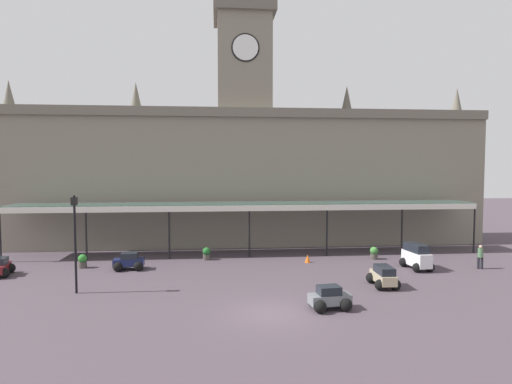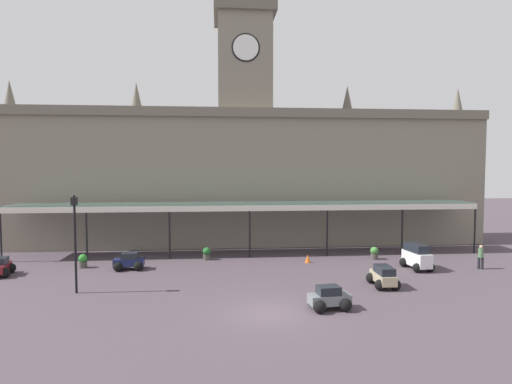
{
  "view_description": "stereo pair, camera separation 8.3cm",
  "coord_description": "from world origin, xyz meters",
  "px_view_note": "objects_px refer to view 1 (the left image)",
  "views": [
    {
      "loc": [
        -2.53,
        -19.98,
        7.12
      ],
      "look_at": [
        0.0,
        7.28,
        5.48
      ],
      "focal_mm": 29.65,
      "sensor_mm": 36.0,
      "label": 1
    },
    {
      "loc": [
        -2.45,
        -19.99,
        7.12
      ],
      "look_at": [
        0.0,
        7.28,
        5.48
      ],
      "focal_mm": 29.65,
      "sensor_mm": 36.0,
      "label": 2
    }
  ],
  "objects_px": {
    "car_maroon_sedan": "(0,268)",
    "planter_by_canopy": "(83,261)",
    "pedestrian_crossing_forecourt": "(480,256)",
    "car_grey_sedan": "(330,299)",
    "planter_near_kerb": "(207,253)",
    "traffic_cone": "(308,259)",
    "car_beige_estate": "(383,277)",
    "planter_forecourt_centre": "(374,253)",
    "car_white_van": "(416,258)",
    "car_navy_sedan": "(129,262)",
    "victorian_lamppost": "(75,233)"
  },
  "relations": [
    {
      "from": "car_grey_sedan",
      "to": "traffic_cone",
      "type": "bearing_deg",
      "value": 83.78
    },
    {
      "from": "pedestrian_crossing_forecourt",
      "to": "car_beige_estate",
      "type": "bearing_deg",
      "value": -156.83
    },
    {
      "from": "car_navy_sedan",
      "to": "planter_by_canopy",
      "type": "distance_m",
      "value": 3.48
    },
    {
      "from": "car_navy_sedan",
      "to": "pedestrian_crossing_forecourt",
      "type": "xyz_separation_m",
      "value": [
        24.37,
        -2.02,
        0.41
      ]
    },
    {
      "from": "car_maroon_sedan",
      "to": "traffic_cone",
      "type": "height_order",
      "value": "car_maroon_sedan"
    },
    {
      "from": "traffic_cone",
      "to": "planter_by_canopy",
      "type": "xyz_separation_m",
      "value": [
        -16.16,
        -0.17,
        0.19
      ]
    },
    {
      "from": "traffic_cone",
      "to": "planter_forecourt_centre",
      "type": "xyz_separation_m",
      "value": [
        5.34,
        0.65,
        0.19
      ]
    },
    {
      "from": "traffic_cone",
      "to": "car_beige_estate",
      "type": "bearing_deg",
      "value": -64.92
    },
    {
      "from": "car_maroon_sedan",
      "to": "car_navy_sedan",
      "type": "bearing_deg",
      "value": 6.43
    },
    {
      "from": "car_navy_sedan",
      "to": "planter_by_canopy",
      "type": "bearing_deg",
      "value": 165.79
    },
    {
      "from": "planter_by_canopy",
      "to": "pedestrian_crossing_forecourt",
      "type": "bearing_deg",
      "value": -5.91
    },
    {
      "from": "pedestrian_crossing_forecourt",
      "to": "traffic_cone",
      "type": "relative_size",
      "value": 2.82
    },
    {
      "from": "planter_forecourt_centre",
      "to": "planter_near_kerb",
      "type": "relative_size",
      "value": 1.0
    },
    {
      "from": "car_white_van",
      "to": "car_maroon_sedan",
      "type": "xyz_separation_m",
      "value": [
        -27.96,
        0.77,
        -0.3
      ]
    },
    {
      "from": "pedestrian_crossing_forecourt",
      "to": "victorian_lamppost",
      "type": "distance_m",
      "value": 26.52
    },
    {
      "from": "car_white_van",
      "to": "planter_forecourt_centre",
      "type": "relative_size",
      "value": 2.59
    },
    {
      "from": "car_white_van",
      "to": "car_maroon_sedan",
      "type": "height_order",
      "value": "car_white_van"
    },
    {
      "from": "planter_by_canopy",
      "to": "planter_near_kerb",
      "type": "bearing_deg",
      "value": 11.67
    },
    {
      "from": "traffic_cone",
      "to": "planter_near_kerb",
      "type": "bearing_deg",
      "value": 167.86
    },
    {
      "from": "car_grey_sedan",
      "to": "planter_by_canopy",
      "type": "height_order",
      "value": "car_grey_sedan"
    },
    {
      "from": "car_navy_sedan",
      "to": "traffic_cone",
      "type": "xyz_separation_m",
      "value": [
        12.79,
        1.02,
        -0.21
      ]
    },
    {
      "from": "car_beige_estate",
      "to": "planter_by_canopy",
      "type": "height_order",
      "value": "car_beige_estate"
    },
    {
      "from": "car_beige_estate",
      "to": "planter_by_canopy",
      "type": "relative_size",
      "value": 2.37
    },
    {
      "from": "planter_forecourt_centre",
      "to": "planter_by_canopy",
      "type": "height_order",
      "value": "same"
    },
    {
      "from": "car_maroon_sedan",
      "to": "victorian_lamppost",
      "type": "relative_size",
      "value": 0.39
    },
    {
      "from": "car_grey_sedan",
      "to": "planter_by_canopy",
      "type": "relative_size",
      "value": 2.23
    },
    {
      "from": "car_navy_sedan",
      "to": "traffic_cone",
      "type": "bearing_deg",
      "value": 4.57
    },
    {
      "from": "car_white_van",
      "to": "planter_forecourt_centre",
      "type": "distance_m",
      "value": 3.8
    },
    {
      "from": "car_maroon_sedan",
      "to": "planter_by_canopy",
      "type": "distance_m",
      "value": 5.01
    },
    {
      "from": "car_grey_sedan",
      "to": "planter_near_kerb",
      "type": "bearing_deg",
      "value": 118.27
    },
    {
      "from": "planter_near_kerb",
      "to": "car_navy_sedan",
      "type": "bearing_deg",
      "value": -153.4
    },
    {
      "from": "car_grey_sedan",
      "to": "planter_by_canopy",
      "type": "bearing_deg",
      "value": 146.1
    },
    {
      "from": "pedestrian_crossing_forecourt",
      "to": "planter_near_kerb",
      "type": "bearing_deg",
      "value": 166.29
    },
    {
      "from": "pedestrian_crossing_forecourt",
      "to": "planter_by_canopy",
      "type": "relative_size",
      "value": 1.74
    },
    {
      "from": "car_white_van",
      "to": "planter_by_canopy",
      "type": "xyz_separation_m",
      "value": [
        -23.27,
        2.53,
        -0.32
      ]
    },
    {
      "from": "car_grey_sedan",
      "to": "car_maroon_sedan",
      "type": "relative_size",
      "value": 0.98
    },
    {
      "from": "pedestrian_crossing_forecourt",
      "to": "planter_forecourt_centre",
      "type": "distance_m",
      "value": 7.25
    },
    {
      "from": "car_maroon_sedan",
      "to": "traffic_cone",
      "type": "relative_size",
      "value": 3.66
    },
    {
      "from": "car_white_van",
      "to": "traffic_cone",
      "type": "bearing_deg",
      "value": 159.21
    },
    {
      "from": "car_navy_sedan",
      "to": "victorian_lamppost",
      "type": "distance_m",
      "value": 6.31
    },
    {
      "from": "pedestrian_crossing_forecourt",
      "to": "planter_near_kerb",
      "type": "relative_size",
      "value": 1.74
    },
    {
      "from": "car_maroon_sedan",
      "to": "planter_by_canopy",
      "type": "relative_size",
      "value": 2.26
    },
    {
      "from": "car_maroon_sedan",
      "to": "traffic_cone",
      "type": "bearing_deg",
      "value": 5.29
    },
    {
      "from": "car_maroon_sedan",
      "to": "pedestrian_crossing_forecourt",
      "type": "xyz_separation_m",
      "value": [
        32.43,
        -1.11,
        0.41
      ]
    },
    {
      "from": "planter_forecourt_centre",
      "to": "planter_near_kerb",
      "type": "xyz_separation_m",
      "value": [
        -12.86,
        0.97,
        0.0
      ]
    },
    {
      "from": "car_grey_sedan",
      "to": "pedestrian_crossing_forecourt",
      "type": "xyz_separation_m",
      "value": [
        12.7,
        7.24,
        0.41
      ]
    },
    {
      "from": "car_grey_sedan",
      "to": "victorian_lamppost",
      "type": "xyz_separation_m",
      "value": [
        -13.5,
        3.96,
        2.9
      ]
    },
    {
      "from": "planter_near_kerb",
      "to": "planter_by_canopy",
      "type": "relative_size",
      "value": 1.0
    },
    {
      "from": "car_navy_sedan",
      "to": "car_maroon_sedan",
      "type": "relative_size",
      "value": 0.96
    },
    {
      "from": "car_maroon_sedan",
      "to": "car_grey_sedan",
      "type": "bearing_deg",
      "value": -22.92
    }
  ]
}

